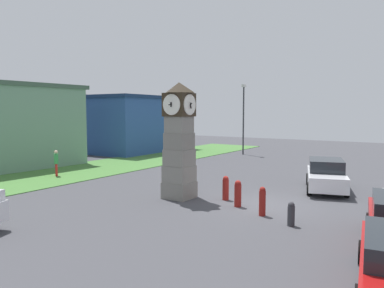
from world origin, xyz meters
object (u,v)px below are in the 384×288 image
at_px(bollard_mid_row, 262,201).
at_px(street_lamp_near_road, 243,114).
at_px(bollard_near_tower, 291,214).
at_px(bollard_far_row, 238,193).
at_px(pedestrian_crossing_lot, 56,162).
at_px(bollard_end_row, 226,188).
at_px(car_silver_hatch, 326,175).
at_px(clock_tower, 179,142).

xyz_separation_m(bollard_mid_row, street_lamp_near_road, (18.72, 9.75, 3.22)).
xyz_separation_m(bollard_near_tower, bollard_mid_row, (0.67, 1.38, 0.14)).
bearing_deg(bollard_far_row, pedestrian_crossing_lot, 87.76).
distance_m(bollard_end_row, car_silver_hatch, 5.84).
relative_size(bollard_near_tower, bollard_far_row, 0.76).
xyz_separation_m(bollard_end_row, car_silver_hatch, (4.78, -3.34, 0.24)).
bearing_deg(street_lamp_near_road, bollard_mid_row, -152.50).
bearing_deg(clock_tower, car_silver_hatch, -43.74).
height_order(car_silver_hatch, pedestrian_crossing_lot, pedestrian_crossing_lot).
height_order(bollard_mid_row, pedestrian_crossing_lot, pedestrian_crossing_lot).
bearing_deg(bollard_near_tower, pedestrian_crossing_lot, 83.06).
bearing_deg(bollard_far_row, clock_tower, 90.51).
relative_size(car_silver_hatch, street_lamp_near_road, 0.73).
relative_size(bollard_end_row, car_silver_hatch, 0.23).
bearing_deg(clock_tower, bollard_far_row, -89.49).
xyz_separation_m(clock_tower, bollard_mid_row, (-0.71, -4.48, -2.08)).
height_order(clock_tower, bollard_mid_row, clock_tower).
bearing_deg(car_silver_hatch, pedestrian_crossing_lot, 108.49).
relative_size(clock_tower, pedestrian_crossing_lot, 3.26).
height_order(bollard_mid_row, bollard_end_row, bollard_mid_row).
height_order(clock_tower, bollard_far_row, clock_tower).
bearing_deg(street_lamp_near_road, bollard_far_row, -155.18).
xyz_separation_m(clock_tower, bollard_end_row, (0.83, -2.03, -2.10)).
bearing_deg(pedestrian_crossing_lot, car_silver_hatch, -71.51).
bearing_deg(pedestrian_crossing_lot, bollard_mid_row, -94.94).
bearing_deg(pedestrian_crossing_lot, bollard_end_row, -88.55).
relative_size(bollard_far_row, street_lamp_near_road, 0.17).
relative_size(clock_tower, bollard_end_row, 4.83).
relative_size(bollard_near_tower, bollard_end_row, 0.78).
xyz_separation_m(bollard_mid_row, pedestrian_crossing_lot, (1.24, 14.31, 0.37)).
relative_size(clock_tower, street_lamp_near_road, 0.82).
height_order(bollard_far_row, street_lamp_near_road, street_lamp_near_road).
distance_m(car_silver_hatch, street_lamp_near_road, 16.62).
bearing_deg(bollard_far_row, street_lamp_near_road, 24.82).
bearing_deg(clock_tower, bollard_end_row, -67.76).
height_order(bollard_near_tower, pedestrian_crossing_lot, pedestrian_crossing_lot).
bearing_deg(bollard_near_tower, bollard_mid_row, 64.05).
distance_m(bollard_near_tower, street_lamp_near_road, 22.61).
bearing_deg(bollard_far_row, bollard_mid_row, -117.24).
bearing_deg(bollard_end_row, clock_tower, 112.24).
bearing_deg(bollard_end_row, street_lamp_near_road, 23.02).
xyz_separation_m(bollard_near_tower, pedestrian_crossing_lot, (1.91, 15.68, 0.51)).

